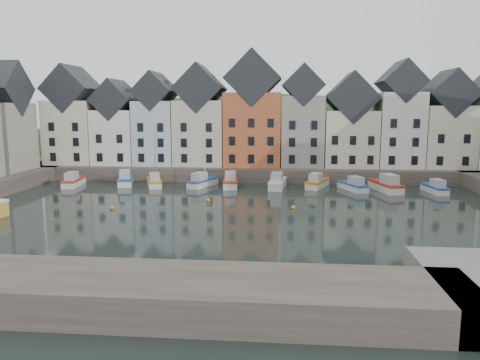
# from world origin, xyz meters

# --- Properties ---
(ground) EXTENTS (260.00, 260.00, 0.00)m
(ground) POSITION_xyz_m (0.00, 0.00, 0.00)
(ground) COLOR black
(ground) RESTS_ON ground
(far_quay) EXTENTS (90.00, 16.00, 2.00)m
(far_quay) POSITION_xyz_m (0.00, 30.00, 1.00)
(far_quay) COLOR #443B34
(far_quay) RESTS_ON ground
(near_wall) EXTENTS (50.00, 6.00, 2.00)m
(near_wall) POSITION_xyz_m (-10.00, -22.00, 1.00)
(near_wall) COLOR #443B34
(near_wall) RESTS_ON ground
(hillside) EXTENTS (153.60, 70.40, 64.00)m
(hillside) POSITION_xyz_m (0.02, 56.00, -17.96)
(hillside) COLOR #1E2F17
(hillside) RESTS_ON ground
(far_terrace) EXTENTS (72.37, 8.16, 17.78)m
(far_terrace) POSITION_xyz_m (3.21, 28.00, 8.88)
(far_terrace) COLOR beige
(far_terrace) RESTS_ON far_quay
(mooring_buoys) EXTENTS (20.50, 5.50, 0.50)m
(mooring_buoys) POSITION_xyz_m (-4.00, 5.33, 0.15)
(mooring_buoys) COLOR orange
(mooring_buoys) RESTS_ON ground
(boat_a) EXTENTS (2.54, 6.12, 2.28)m
(boat_a) POSITION_xyz_m (-24.91, 17.31, 0.68)
(boat_a) COLOR silver
(boat_a) RESTS_ON ground
(boat_b) EXTENTS (3.58, 6.61, 2.43)m
(boat_b) POSITION_xyz_m (-17.90, 19.12, 0.72)
(boat_b) COLOR silver
(boat_b) RESTS_ON ground
(boat_c) EXTENTS (3.56, 5.98, 2.20)m
(boat_c) POSITION_xyz_m (-13.32, 18.04, 0.65)
(boat_c) COLOR silver
(boat_c) RESTS_ON ground
(boat_d) EXTENTS (3.91, 6.19, 11.34)m
(boat_d) POSITION_xyz_m (-6.53, 18.49, 0.74)
(boat_d) COLOR silver
(boat_d) RESTS_ON ground
(boat_e) EXTENTS (2.55, 6.59, 2.47)m
(boat_e) POSITION_xyz_m (-2.50, 18.74, 0.74)
(boat_e) COLOR silver
(boat_e) RESTS_ON ground
(boat_f) EXTENTS (2.64, 6.59, 2.47)m
(boat_f) POSITION_xyz_m (4.12, 18.25, 0.73)
(boat_f) COLOR silver
(boat_f) RESTS_ON ground
(boat_g) EXTENTS (3.91, 6.29, 2.31)m
(boat_g) POSITION_xyz_m (9.65, 19.19, 0.69)
(boat_g) COLOR silver
(boat_g) RESTS_ON ground
(boat_h) EXTENTS (3.77, 5.87, 2.16)m
(boat_h) POSITION_xyz_m (14.34, 17.27, 0.64)
(boat_h) COLOR silver
(boat_h) RESTS_ON ground
(boat_i) EXTENTS (3.72, 7.19, 2.64)m
(boat_i) POSITION_xyz_m (18.65, 17.04, 0.79)
(boat_i) COLOR silver
(boat_i) RESTS_ON ground
(boat_j) EXTENTS (2.42, 5.55, 2.06)m
(boat_j) POSITION_xyz_m (24.82, 16.47, 0.61)
(boat_j) COLOR silver
(boat_j) RESTS_ON ground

